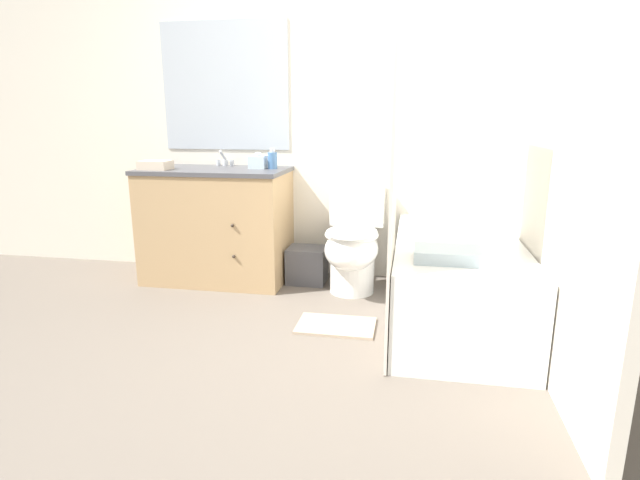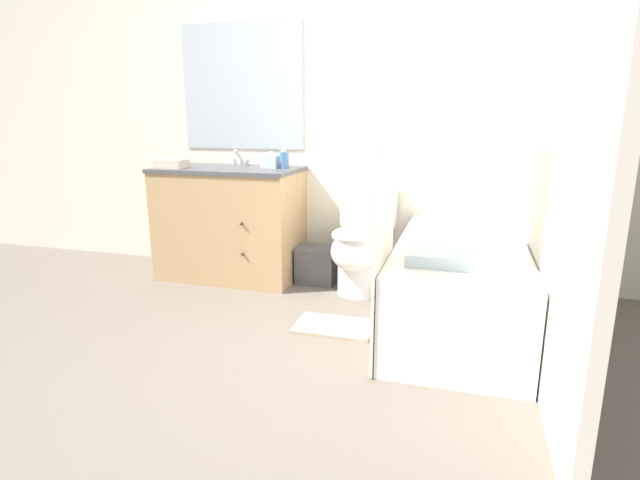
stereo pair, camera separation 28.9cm
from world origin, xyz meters
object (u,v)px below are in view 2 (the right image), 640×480
at_px(vanity_cabinet, 231,222).
at_px(toilet, 361,244).
at_px(bathtub, 459,284).
at_px(bath_mat, 334,326).
at_px(wastebasket, 317,265).
at_px(hand_towel_folded, 172,164).
at_px(bath_towel_folded, 441,258).
at_px(tissue_box, 271,161).
at_px(soap_dispenser, 284,159).
at_px(sink_faucet, 240,160).

height_order(vanity_cabinet, toilet, vanity_cabinet).
bearing_deg(toilet, vanity_cabinet, 175.32).
distance_m(bathtub, bath_mat, 0.76).
xyz_separation_m(vanity_cabinet, toilet, (1.03, -0.08, -0.08)).
bearing_deg(bathtub, wastebasket, 152.88).
bearing_deg(hand_towel_folded, toilet, 2.28).
height_order(wastebasket, bath_towel_folded, bath_towel_folded).
xyz_separation_m(tissue_box, soap_dispenser, (0.11, -0.01, 0.02)).
xyz_separation_m(tissue_box, bath_mat, (0.70, -0.80, -0.87)).
height_order(toilet, wastebasket, toilet).
bearing_deg(wastebasket, soap_dispenser, 176.75).
relative_size(bathtub, bath_mat, 3.39).
relative_size(sink_faucet, hand_towel_folded, 0.69).
xyz_separation_m(bath_towel_folded, bath_mat, (-0.59, 0.20, -0.52)).
bearing_deg(bathtub, toilet, 149.03).
xyz_separation_m(tissue_box, bath_towel_folded, (1.29, -1.00, -0.36)).
relative_size(vanity_cabinet, soap_dispenser, 7.15).
bearing_deg(wastebasket, vanity_cabinet, -176.76).
distance_m(bathtub, tissue_box, 1.61).
bearing_deg(bath_mat, vanity_cabinet, 144.00).
height_order(bathtub, bath_mat, bathtub).
distance_m(bathtub, soap_dispenser, 1.52).
bearing_deg(toilet, sink_faucet, 163.99).
bearing_deg(tissue_box, wastebasket, -4.54).
relative_size(sink_faucet, wastebasket, 0.51).
xyz_separation_m(vanity_cabinet, tissue_box, (0.31, 0.07, 0.45)).
bearing_deg(bath_towel_folded, toilet, 124.13).
relative_size(soap_dispenser, hand_towel_folded, 0.71).
height_order(vanity_cabinet, sink_faucet, sink_faucet).
bearing_deg(bath_mat, hand_towel_folded, 156.90).
height_order(bathtub, bath_towel_folded, bath_towel_folded).
distance_m(bathtub, bath_towel_folded, 0.54).
distance_m(sink_faucet, bathtub, 1.93).
bearing_deg(soap_dispenser, vanity_cabinet, -172.93).
xyz_separation_m(bathtub, bath_towel_folded, (-0.09, -0.45, 0.28)).
xyz_separation_m(sink_faucet, bath_towel_folded, (1.60, -1.14, -0.34)).
xyz_separation_m(toilet, tissue_box, (-0.71, 0.15, 0.54)).
bearing_deg(bath_towel_folded, sink_faucet, 144.47).
distance_m(toilet, tissue_box, 0.91).
distance_m(wastebasket, bath_towel_folded, 1.40).
height_order(wastebasket, hand_towel_folded, hand_towel_folded).
relative_size(hand_towel_folded, bath_mat, 0.46).
height_order(toilet, bath_mat, toilet).
height_order(bath_towel_folded, bath_mat, bath_towel_folded).
distance_m(wastebasket, tissue_box, 0.83).
bearing_deg(tissue_box, bath_mat, -48.98).
relative_size(wastebasket, bath_towel_folded, 0.85).
relative_size(vanity_cabinet, bath_mat, 2.32).
bearing_deg(bathtub, bath_mat, -159.79).
xyz_separation_m(sink_faucet, bath_mat, (1.01, -0.94, -0.86)).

